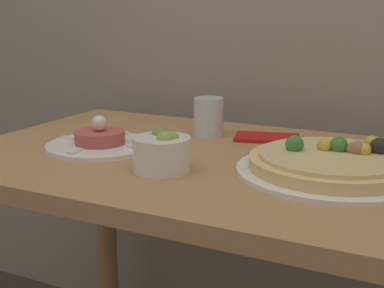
% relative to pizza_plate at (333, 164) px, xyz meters
% --- Properties ---
extents(dining_table, '(1.12, 0.68, 0.74)m').
position_rel_pizza_plate_xyz_m(dining_table, '(-0.24, 0.01, -0.14)').
color(dining_table, '#AD7F51').
rests_on(dining_table, ground_plane).
extents(pizza_plate, '(0.36, 0.36, 0.07)m').
position_rel_pizza_plate_xyz_m(pizza_plate, '(0.00, 0.00, 0.00)').
color(pizza_plate, white).
rests_on(pizza_plate, dining_table).
extents(tartare_plate, '(0.24, 0.24, 0.07)m').
position_rel_pizza_plate_xyz_m(tartare_plate, '(-0.51, -0.04, -0.01)').
color(tartare_plate, white).
rests_on(tartare_plate, dining_table).
extents(small_bowl, '(0.11, 0.11, 0.08)m').
position_rel_pizza_plate_xyz_m(small_bowl, '(-0.30, -0.12, 0.02)').
color(small_bowl, white).
rests_on(small_bowl, dining_table).
extents(drinking_glass, '(0.07, 0.07, 0.09)m').
position_rel_pizza_plate_xyz_m(drinking_glass, '(-0.34, 0.18, 0.03)').
color(drinking_glass, silver).
rests_on(drinking_glass, dining_table).
extents(napkin, '(0.17, 0.13, 0.01)m').
position_rel_pizza_plate_xyz_m(napkin, '(-0.20, 0.21, -0.02)').
color(napkin, red).
rests_on(napkin, dining_table).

